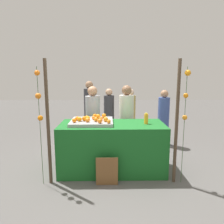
{
  "coord_description": "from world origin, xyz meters",
  "views": [
    {
      "loc": [
        -0.07,
        -3.94,
        1.85
      ],
      "look_at": [
        0.0,
        0.15,
        1.14
      ],
      "focal_mm": 33.97,
      "sensor_mm": 36.0,
      "label": 1
    }
  ],
  "objects_px": {
    "stall_counter": "(112,147)",
    "vendor_right": "(126,124)",
    "juice_bottle": "(146,119)",
    "chalkboard_sign": "(107,172)",
    "vendor_left": "(93,124)",
    "orange_0": "(80,119)",
    "orange_1": "(84,119)"
  },
  "relations": [
    {
      "from": "stall_counter",
      "to": "vendor_right",
      "type": "xyz_separation_m",
      "value": [
        0.33,
        0.74,
        0.29
      ]
    },
    {
      "from": "stall_counter",
      "to": "juice_bottle",
      "type": "bearing_deg",
      "value": -1.72
    },
    {
      "from": "chalkboard_sign",
      "to": "vendor_left",
      "type": "bearing_deg",
      "value": 103.78
    },
    {
      "from": "stall_counter",
      "to": "vendor_left",
      "type": "relative_size",
      "value": 1.23
    },
    {
      "from": "orange_0",
      "to": "chalkboard_sign",
      "type": "bearing_deg",
      "value": -45.34
    },
    {
      "from": "stall_counter",
      "to": "juice_bottle",
      "type": "height_order",
      "value": "juice_bottle"
    },
    {
      "from": "vendor_right",
      "to": "orange_0",
      "type": "bearing_deg",
      "value": -139.93
    },
    {
      "from": "orange_1",
      "to": "juice_bottle",
      "type": "distance_m",
      "value": 1.17
    },
    {
      "from": "chalkboard_sign",
      "to": "vendor_right",
      "type": "distance_m",
      "value": 1.47
    },
    {
      "from": "orange_0",
      "to": "vendor_left",
      "type": "distance_m",
      "value": 0.88
    },
    {
      "from": "orange_0",
      "to": "orange_1",
      "type": "relative_size",
      "value": 0.93
    },
    {
      "from": "juice_bottle",
      "to": "stall_counter",
      "type": "bearing_deg",
      "value": 178.28
    },
    {
      "from": "orange_0",
      "to": "chalkboard_sign",
      "type": "xyz_separation_m",
      "value": [
        0.51,
        -0.52,
        -0.8
      ]
    },
    {
      "from": "juice_bottle",
      "to": "vendor_right",
      "type": "xyz_separation_m",
      "value": [
        -0.31,
        0.76,
        -0.28
      ]
    },
    {
      "from": "stall_counter",
      "to": "chalkboard_sign",
      "type": "relative_size",
      "value": 3.97
    },
    {
      "from": "orange_0",
      "to": "vendor_right",
      "type": "distance_m",
      "value": 1.26
    },
    {
      "from": "vendor_left",
      "to": "stall_counter",
      "type": "bearing_deg",
      "value": -60.7
    },
    {
      "from": "orange_1",
      "to": "vendor_right",
      "type": "relative_size",
      "value": 0.06
    },
    {
      "from": "vendor_left",
      "to": "orange_0",
      "type": "bearing_deg",
      "value": -103.04
    },
    {
      "from": "juice_bottle",
      "to": "vendor_left",
      "type": "bearing_deg",
      "value": 144.13
    },
    {
      "from": "chalkboard_sign",
      "to": "vendor_left",
      "type": "relative_size",
      "value": 0.31
    },
    {
      "from": "stall_counter",
      "to": "vendor_left",
      "type": "distance_m",
      "value": 0.91
    },
    {
      "from": "stall_counter",
      "to": "juice_bottle",
      "type": "relative_size",
      "value": 9.52
    },
    {
      "from": "chalkboard_sign",
      "to": "vendor_right",
      "type": "xyz_separation_m",
      "value": [
        0.43,
        1.31,
        0.52
      ]
    },
    {
      "from": "stall_counter",
      "to": "orange_1",
      "type": "height_order",
      "value": "orange_1"
    },
    {
      "from": "orange_0",
      "to": "juice_bottle",
      "type": "distance_m",
      "value": 1.25
    },
    {
      "from": "stall_counter",
      "to": "juice_bottle",
      "type": "distance_m",
      "value": 0.86
    },
    {
      "from": "orange_1",
      "to": "juice_bottle",
      "type": "xyz_separation_m",
      "value": [
        1.17,
        0.0,
        -0.01
      ]
    },
    {
      "from": "chalkboard_sign",
      "to": "vendor_left",
      "type": "distance_m",
      "value": 1.46
    },
    {
      "from": "orange_1",
      "to": "vendor_right",
      "type": "height_order",
      "value": "vendor_right"
    },
    {
      "from": "orange_0",
      "to": "orange_1",
      "type": "bearing_deg",
      "value": 20.08
    },
    {
      "from": "orange_1",
      "to": "chalkboard_sign",
      "type": "bearing_deg",
      "value": -52.34
    }
  ]
}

